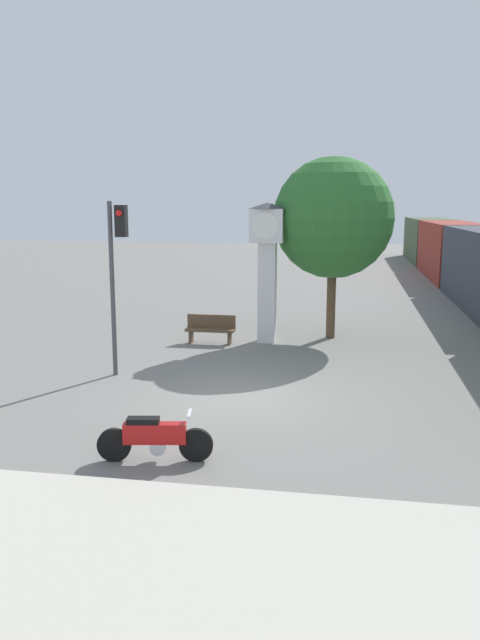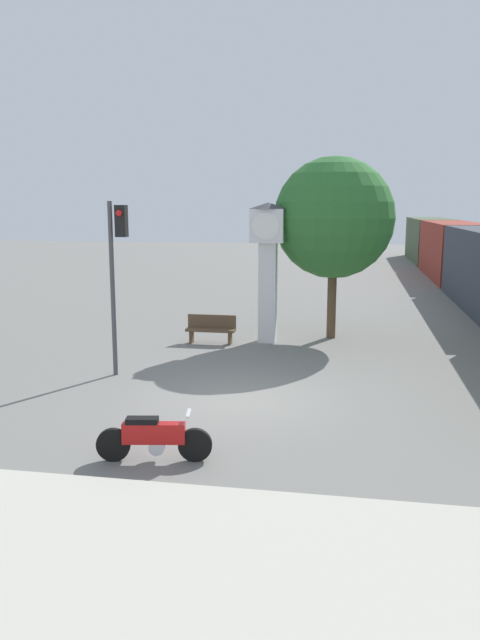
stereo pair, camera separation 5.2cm
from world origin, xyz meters
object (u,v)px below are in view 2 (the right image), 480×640
(freight_train, at_px, (470,258))
(motorcycle, at_px, (154,438))
(street_tree, at_px, (334,218))
(traffic_light, at_px, (117,258))
(clock_tower, at_px, (268,250))
(bench, at_px, (211,328))

(freight_train, bearing_deg, motorcycle, -111.11)
(motorcycle, relative_size, street_tree, 0.34)
(motorcycle, xyz_separation_m, street_tree, (2.70, 11.01, 3.58))
(freight_train, height_order, traffic_light, traffic_light)
(clock_tower, relative_size, traffic_light, 1.00)
(motorcycle, bearing_deg, traffic_light, 106.62)
(motorcycle, xyz_separation_m, bench, (-1.11, 9.47, 0.06))
(motorcycle, distance_m, freight_train, 26.23)
(freight_train, xyz_separation_m, street_tree, (-6.74, -13.43, 2.31))
(street_tree, bearing_deg, motorcycle, -103.76)
(clock_tower, xyz_separation_m, bench, (-1.77, -0.54, -2.51))
(motorcycle, height_order, street_tree, street_tree)
(clock_tower, height_order, traffic_light, traffic_light)
(street_tree, bearing_deg, clock_tower, -153.86)
(motorcycle, distance_m, bench, 9.54)
(traffic_light, distance_m, bench, 5.17)
(motorcycle, height_order, clock_tower, clock_tower)
(motorcycle, xyz_separation_m, traffic_light, (-2.62, 5.28, 2.67))
(clock_tower, distance_m, bench, 3.12)
(clock_tower, bearing_deg, traffic_light, -124.75)
(motorcycle, bearing_deg, bench, 86.90)
(clock_tower, xyz_separation_m, traffic_light, (-3.28, -4.73, 0.10))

